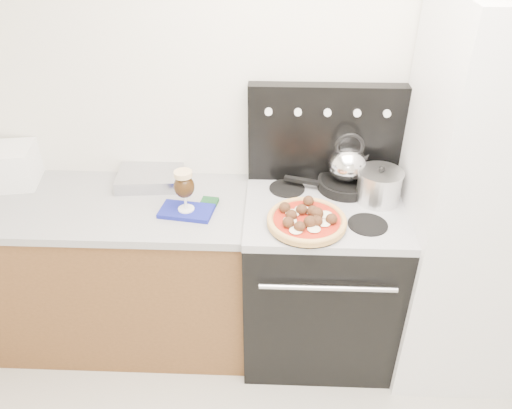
{
  "coord_description": "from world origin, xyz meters",
  "views": [
    {
      "loc": [
        -0.17,
        -0.82,
        2.23
      ],
      "look_at": [
        -0.25,
        1.05,
        1.0
      ],
      "focal_mm": 35.0,
      "sensor_mm": 36.0,
      "label": 1
    }
  ],
  "objects_px": {
    "tea_kettle": "(348,161)",
    "beer_glass": "(185,191)",
    "base_cabinet": "(114,274)",
    "stock_pot": "(379,187)",
    "fridge": "(477,207)",
    "toaster_oven": "(3,166)",
    "pizza": "(307,219)",
    "stove_body": "(318,281)",
    "skillet": "(345,184)",
    "pizza_pan": "(306,225)",
    "oven_mitt": "(186,211)"
  },
  "relations": [
    {
      "from": "tea_kettle",
      "to": "stock_pot",
      "type": "bearing_deg",
      "value": -23.45
    },
    {
      "from": "pizza_pan",
      "to": "skillet",
      "type": "height_order",
      "value": "skillet"
    },
    {
      "from": "beer_glass",
      "to": "fridge",
      "type": "bearing_deg",
      "value": 1.39
    },
    {
      "from": "tea_kettle",
      "to": "stock_pot",
      "type": "relative_size",
      "value": 1.02
    },
    {
      "from": "stove_body",
      "to": "pizza_pan",
      "type": "relative_size",
      "value": 2.57
    },
    {
      "from": "tea_kettle",
      "to": "base_cabinet",
      "type": "bearing_deg",
      "value": -159.94
    },
    {
      "from": "toaster_oven",
      "to": "base_cabinet",
      "type": "bearing_deg",
      "value": -26.45
    },
    {
      "from": "fridge",
      "to": "pizza",
      "type": "relative_size",
      "value": 5.34
    },
    {
      "from": "toaster_oven",
      "to": "beer_glass",
      "type": "relative_size",
      "value": 1.53
    },
    {
      "from": "tea_kettle",
      "to": "beer_glass",
      "type": "bearing_deg",
      "value": -150.3
    },
    {
      "from": "stove_body",
      "to": "toaster_oven",
      "type": "relative_size",
      "value": 2.76
    },
    {
      "from": "base_cabinet",
      "to": "stock_pot",
      "type": "relative_size",
      "value": 7.01
    },
    {
      "from": "stove_body",
      "to": "beer_glass",
      "type": "distance_m",
      "value": 0.88
    },
    {
      "from": "pizza",
      "to": "stock_pot",
      "type": "relative_size",
      "value": 1.72
    },
    {
      "from": "fridge",
      "to": "toaster_oven",
      "type": "distance_m",
      "value": 2.34
    },
    {
      "from": "tea_kettle",
      "to": "pizza_pan",
      "type": "bearing_deg",
      "value": -108.7
    },
    {
      "from": "base_cabinet",
      "to": "stove_body",
      "type": "distance_m",
      "value": 1.11
    },
    {
      "from": "base_cabinet",
      "to": "stock_pot",
      "type": "height_order",
      "value": "stock_pot"
    },
    {
      "from": "fridge",
      "to": "tea_kettle",
      "type": "xyz_separation_m",
      "value": [
        -0.59,
        0.19,
        0.13
      ]
    },
    {
      "from": "oven_mitt",
      "to": "pizza",
      "type": "xyz_separation_m",
      "value": [
        0.56,
        -0.11,
        0.05
      ]
    },
    {
      "from": "stove_body",
      "to": "stock_pot",
      "type": "relative_size",
      "value": 4.25
    },
    {
      "from": "fridge",
      "to": "tea_kettle",
      "type": "height_order",
      "value": "fridge"
    },
    {
      "from": "pizza",
      "to": "stock_pot",
      "type": "distance_m",
      "value": 0.42
    },
    {
      "from": "pizza_pan",
      "to": "pizza",
      "type": "xyz_separation_m",
      "value": [
        0.0,
        0.0,
        0.03
      ]
    },
    {
      "from": "pizza_pan",
      "to": "skillet",
      "type": "xyz_separation_m",
      "value": [
        0.21,
        0.33,
        0.02
      ]
    },
    {
      "from": "pizza",
      "to": "base_cabinet",
      "type": "bearing_deg",
      "value": 169.31
    },
    {
      "from": "skillet",
      "to": "stock_pot",
      "type": "height_order",
      "value": "stock_pot"
    },
    {
      "from": "base_cabinet",
      "to": "beer_glass",
      "type": "height_order",
      "value": "beer_glass"
    },
    {
      "from": "base_cabinet",
      "to": "fridge",
      "type": "relative_size",
      "value": 0.76
    },
    {
      "from": "pizza_pan",
      "to": "pizza",
      "type": "bearing_deg",
      "value": 0.0
    },
    {
      "from": "stove_body",
      "to": "beer_glass",
      "type": "bearing_deg",
      "value": -174.97
    },
    {
      "from": "beer_glass",
      "to": "tea_kettle",
      "type": "distance_m",
      "value": 0.8
    },
    {
      "from": "toaster_oven",
      "to": "beer_glass",
      "type": "distance_m",
      "value": 1.0
    },
    {
      "from": "beer_glass",
      "to": "stock_pot",
      "type": "relative_size",
      "value": 1.01
    },
    {
      "from": "pizza",
      "to": "skillet",
      "type": "relative_size",
      "value": 1.28
    },
    {
      "from": "skillet",
      "to": "fridge",
      "type": "bearing_deg",
      "value": -18.11
    },
    {
      "from": "pizza",
      "to": "tea_kettle",
      "type": "bearing_deg",
      "value": 57.91
    },
    {
      "from": "stove_body",
      "to": "tea_kettle",
      "type": "distance_m",
      "value": 0.67
    },
    {
      "from": "fridge",
      "to": "stock_pot",
      "type": "xyz_separation_m",
      "value": [
        -0.45,
        0.09,
        0.05
      ]
    },
    {
      "from": "base_cabinet",
      "to": "beer_glass",
      "type": "xyz_separation_m",
      "value": [
        0.45,
        -0.08,
        0.6
      ]
    },
    {
      "from": "fridge",
      "to": "beer_glass",
      "type": "relative_size",
      "value": 9.09
    },
    {
      "from": "toaster_oven",
      "to": "pizza_pan",
      "type": "relative_size",
      "value": 0.93
    },
    {
      "from": "toaster_oven",
      "to": "pizza_pan",
      "type": "height_order",
      "value": "toaster_oven"
    },
    {
      "from": "stock_pot",
      "to": "pizza",
      "type": "bearing_deg",
      "value": -147.34
    },
    {
      "from": "beer_glass",
      "to": "base_cabinet",
      "type": "bearing_deg",
      "value": 169.48
    },
    {
      "from": "pizza_pan",
      "to": "tea_kettle",
      "type": "bearing_deg",
      "value": 57.91
    },
    {
      "from": "skillet",
      "to": "stock_pot",
      "type": "relative_size",
      "value": 1.34
    },
    {
      "from": "pizza_pan",
      "to": "skillet",
      "type": "distance_m",
      "value": 0.39
    },
    {
      "from": "base_cabinet",
      "to": "stock_pot",
      "type": "distance_m",
      "value": 1.47
    },
    {
      "from": "fridge",
      "to": "oven_mitt",
      "type": "xyz_separation_m",
      "value": [
        -1.36,
        -0.03,
        -0.04
      ]
    }
  ]
}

